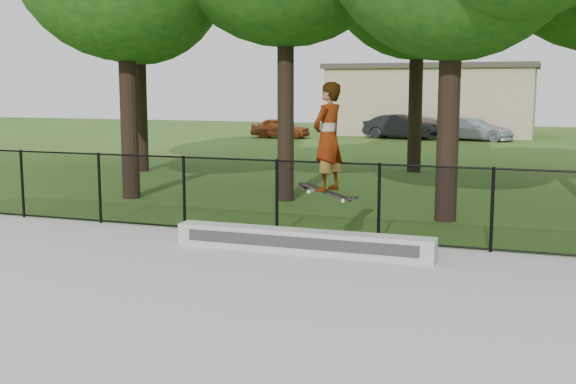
{
  "coord_description": "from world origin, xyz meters",
  "views": [
    {
      "loc": [
        4.86,
        -6.9,
        2.92
      ],
      "look_at": [
        0.84,
        4.2,
        1.2
      ],
      "focal_mm": 45.0,
      "sensor_mm": 36.0,
      "label": 1
    }
  ],
  "objects_px": {
    "car_b": "(400,127)",
    "car_c": "(474,129)",
    "car_a": "(281,128)",
    "grind_ledge": "(302,242)",
    "skater_airborne": "(328,139)"
  },
  "relations": [
    {
      "from": "car_a",
      "to": "car_c",
      "type": "distance_m",
      "value": 10.85
    },
    {
      "from": "grind_ledge",
      "to": "car_c",
      "type": "relative_size",
      "value": 1.19
    },
    {
      "from": "grind_ledge",
      "to": "car_a",
      "type": "distance_m",
      "value": 29.33
    },
    {
      "from": "car_b",
      "to": "car_c",
      "type": "distance_m",
      "value": 4.1
    },
    {
      "from": "car_b",
      "to": "grind_ledge",
      "type": "bearing_deg",
      "value": -161.42
    },
    {
      "from": "grind_ledge",
      "to": "car_a",
      "type": "xyz_separation_m",
      "value": [
        -10.6,
        27.34,
        0.32
      ]
    },
    {
      "from": "car_a",
      "to": "skater_airborne",
      "type": "distance_m",
      "value": 29.64
    },
    {
      "from": "skater_airborne",
      "to": "grind_ledge",
      "type": "bearing_deg",
      "value": 168.5
    },
    {
      "from": "car_b",
      "to": "car_c",
      "type": "relative_size",
      "value": 0.96
    },
    {
      "from": "car_c",
      "to": "grind_ledge",
      "type": "bearing_deg",
      "value": -167.18
    },
    {
      "from": "car_a",
      "to": "car_b",
      "type": "distance_m",
      "value": 6.85
    },
    {
      "from": "car_b",
      "to": "skater_airborne",
      "type": "relative_size",
      "value": 1.86
    },
    {
      "from": "car_b",
      "to": "car_c",
      "type": "bearing_deg",
      "value": -78.39
    },
    {
      "from": "car_c",
      "to": "skater_airborne",
      "type": "distance_m",
      "value": 29.42
    },
    {
      "from": "grind_ledge",
      "to": "car_b",
      "type": "height_order",
      "value": "car_b"
    }
  ]
}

